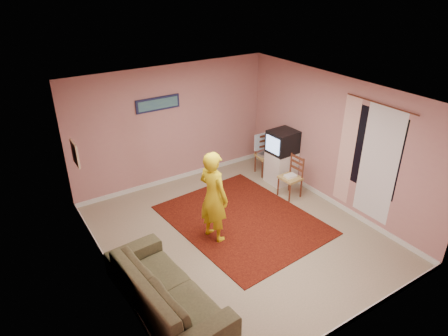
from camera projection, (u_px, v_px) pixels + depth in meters
ground at (237, 235)px, 7.22m from camera, size 5.00×5.00×0.00m
wall_back at (172, 126)px, 8.51m from camera, size 4.50×0.02×2.60m
wall_front at (357, 252)px, 4.75m from camera, size 4.50×0.02×2.60m
wall_left at (106, 211)px, 5.55m from camera, size 0.02×5.00×2.60m
wall_right at (334, 142)px, 7.72m from camera, size 0.02×5.00×2.60m
ceiling at (240, 95)px, 6.05m from camera, size 4.50×5.00×0.02m
baseboard_back at (176, 178)px, 9.07m from camera, size 4.50×0.02×0.10m
baseboard_front at (343, 326)px, 5.33m from camera, size 4.50×0.02×0.10m
baseboard_left at (117, 279)px, 6.12m from camera, size 0.02×5.00×0.10m
baseboard_right at (326, 198)px, 8.28m from camera, size 0.02×5.00×0.10m
window at (374, 151)px, 6.97m from camera, size 0.01×1.10×1.50m
curtain_sheer at (378, 165)px, 6.94m from camera, size 0.01×0.75×2.10m
curtain_floral at (347, 151)px, 7.46m from camera, size 0.01×0.35×2.10m
curtain_rod at (381, 104)px, 6.56m from camera, size 0.02×1.40×0.02m
picture_back at (158, 104)px, 8.09m from camera, size 0.95×0.04×0.28m
picture_left at (75, 154)px, 6.65m from camera, size 0.04×0.38×0.42m
area_rug at (242, 220)px, 7.64m from camera, size 2.57×3.11×0.02m
tv_cabinet at (281, 167)px, 8.85m from camera, size 0.57×0.52×0.72m
crt_tv at (283, 142)px, 8.58m from camera, size 0.60×0.54×0.50m
chair_a at (266, 151)px, 9.13m from camera, size 0.46×0.44×0.49m
dvd_player at (266, 154)px, 9.16m from camera, size 0.39×0.32×0.06m
blue_throw at (261, 142)px, 9.20m from camera, size 0.37×0.05×0.39m
chair_b at (291, 173)px, 8.20m from camera, size 0.41×0.42×0.48m
game_console at (290, 176)px, 8.23m from camera, size 0.24×0.18×0.05m
sofa at (166, 289)px, 5.55m from camera, size 1.07×2.31×0.65m
person at (213, 197)px, 6.79m from camera, size 0.53×0.69×1.67m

